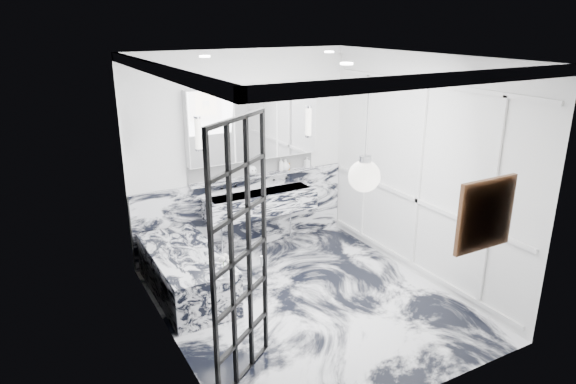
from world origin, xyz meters
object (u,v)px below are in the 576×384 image
trough_sink (261,203)px  bathtub (186,273)px  crittall_door (241,257)px  mirror_cabinet (254,123)px

trough_sink → bathtub: trough_sink is taller
crittall_door → mirror_cabinet: crittall_door is taller
mirror_cabinet → bathtub: bearing=-147.9°
trough_sink → crittall_door: bearing=-119.6°
crittall_door → mirror_cabinet: (1.33, 2.52, 0.61)m
mirror_cabinet → crittall_door: bearing=-117.9°
trough_sink → mirror_cabinet: (-0.00, 0.17, 1.09)m
trough_sink → bathtub: bearing=-153.5°
trough_sink → mirror_cabinet: mirror_cabinet is taller
mirror_cabinet → bathtub: size_ratio=1.15×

